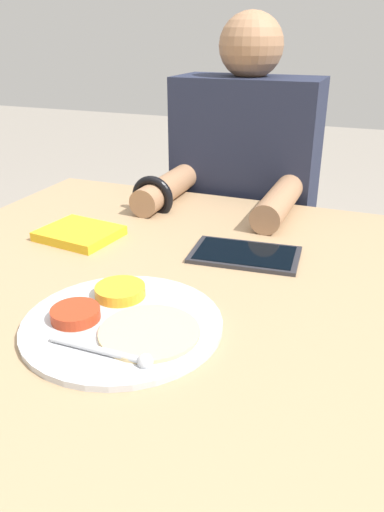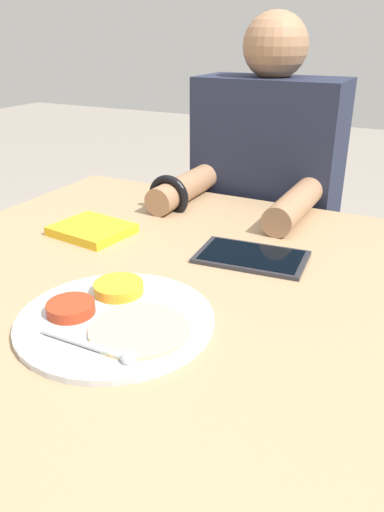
# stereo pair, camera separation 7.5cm
# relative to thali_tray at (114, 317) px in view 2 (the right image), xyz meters

# --- Properties ---
(dining_table) EXTENTS (1.06, 1.01, 0.72)m
(dining_table) POSITION_rel_thali_tray_xyz_m (-0.03, 0.17, -0.37)
(dining_table) COLOR #9E7F5B
(dining_table) RESTS_ON ground_plane
(thali_tray) EXTENTS (0.31, 0.31, 0.03)m
(thali_tray) POSITION_rel_thali_tray_xyz_m (0.00, 0.00, 0.00)
(thali_tray) COLOR #B7BABF
(thali_tray) RESTS_ON dining_table
(red_notebook) EXTENTS (0.17, 0.15, 0.02)m
(red_notebook) POSITION_rel_thali_tray_xyz_m (-0.26, 0.28, 0.00)
(red_notebook) COLOR silver
(red_notebook) RESTS_ON dining_table
(tablet_device) EXTENTS (0.22, 0.15, 0.01)m
(tablet_device) POSITION_rel_thali_tray_xyz_m (0.10, 0.32, -0.00)
(tablet_device) COLOR #28282D
(tablet_device) RESTS_ON dining_table
(person_diner) EXTENTS (0.40, 0.48, 1.18)m
(person_diner) POSITION_rel_thali_tray_xyz_m (-0.04, 0.80, -0.18)
(person_diner) COLOR black
(person_diner) RESTS_ON ground_plane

